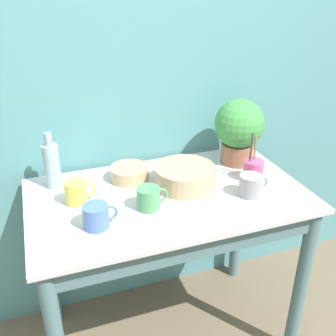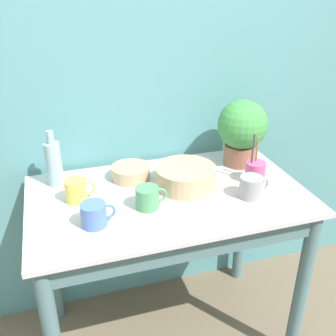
# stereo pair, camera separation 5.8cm
# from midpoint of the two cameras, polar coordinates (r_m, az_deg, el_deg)

# --- Properties ---
(wall_back) EXTENTS (6.00, 0.05, 2.40)m
(wall_back) POSITION_cam_midpoint_polar(r_m,az_deg,el_deg) (1.86, -5.06, 12.01)
(wall_back) COLOR teal
(wall_back) RESTS_ON ground_plane
(counter_table) EXTENTS (1.16, 0.68, 0.83)m
(counter_table) POSITION_cam_midpoint_polar(r_m,az_deg,el_deg) (1.73, -0.71, -9.20)
(counter_table) COLOR slate
(counter_table) RESTS_ON ground_plane
(potted_plant) EXTENTS (0.23, 0.23, 0.31)m
(potted_plant) POSITION_cam_midpoint_polar(r_m,az_deg,el_deg) (1.88, 9.37, 5.66)
(potted_plant) COLOR #8C5B42
(potted_plant) RESTS_ON counter_table
(bowl_wash_large) EXTENTS (0.26, 0.26, 0.09)m
(bowl_wash_large) POSITION_cam_midpoint_polar(r_m,az_deg,el_deg) (1.69, 1.48, -1.22)
(bowl_wash_large) COLOR tan
(bowl_wash_large) RESTS_ON counter_table
(bottle_tall) EXTENTS (0.07, 0.07, 0.25)m
(bottle_tall) POSITION_cam_midpoint_polar(r_m,az_deg,el_deg) (1.74, -17.43, 0.42)
(bottle_tall) COLOR #93B2BC
(bottle_tall) RESTS_ON counter_table
(mug_blue) EXTENTS (0.13, 0.09, 0.09)m
(mug_blue) POSITION_cam_midpoint_polar(r_m,az_deg,el_deg) (1.45, -11.50, -6.90)
(mug_blue) COLOR #4C70B7
(mug_blue) RESTS_ON counter_table
(mug_grey) EXTENTS (0.13, 0.09, 0.09)m
(mug_grey) POSITION_cam_midpoint_polar(r_m,az_deg,el_deg) (1.65, 10.93, -2.49)
(mug_grey) COLOR gray
(mug_grey) RESTS_ON counter_table
(mug_green) EXTENTS (0.13, 0.09, 0.09)m
(mug_green) POSITION_cam_midpoint_polar(r_m,az_deg,el_deg) (1.54, -3.88, -4.39)
(mug_green) COLOR #4C935B
(mug_green) RESTS_ON counter_table
(mug_yellow) EXTENTS (0.12, 0.09, 0.09)m
(mug_yellow) POSITION_cam_midpoint_polar(r_m,az_deg,el_deg) (1.62, -14.18, -3.48)
(mug_yellow) COLOR #E5CC4C
(mug_yellow) RESTS_ON counter_table
(bowl_small_tan) EXTENTS (0.17, 0.17, 0.06)m
(bowl_small_tan) POSITION_cam_midpoint_polar(r_m,az_deg,el_deg) (1.76, -6.57, -0.75)
(bowl_small_tan) COLOR tan
(bowl_small_tan) RESTS_ON counter_table
(utensil_cup) EXTENTS (0.09, 0.09, 0.22)m
(utensil_cup) POSITION_cam_midpoint_polar(r_m,az_deg,el_deg) (1.77, 11.34, -0.27)
(utensil_cup) COLOR #CC4C7F
(utensil_cup) RESTS_ON counter_table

